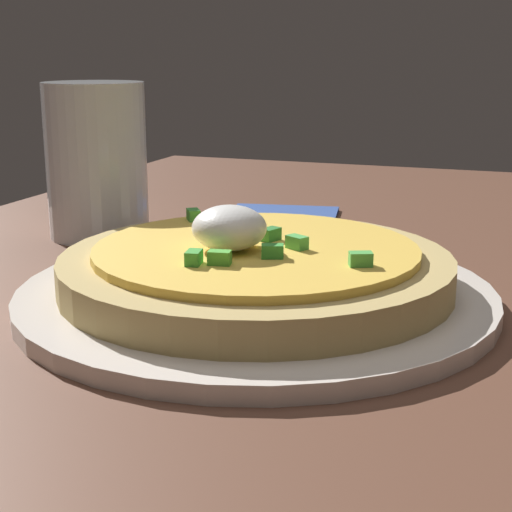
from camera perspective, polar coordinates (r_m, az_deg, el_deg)
The scene contains 5 objects.
dining_table at distance 47.03cm, azimuth 1.17°, elevation -5.74°, with size 126.59×73.42×2.14cm, color brown.
plate at distance 49.13cm, azimuth -0.00°, elevation -2.85°, with size 29.70×29.70×1.06cm, color silver.
pizza at distance 48.55cm, azimuth -0.07°, elevation -0.74°, with size 24.33×24.33×5.36cm.
cup_near at distance 67.04cm, azimuth -11.52°, elevation 6.61°, with size 8.33×8.33×12.83cm.
napkin at distance 73.02cm, azimuth 1.83°, elevation 2.82°, with size 10.14×10.14×0.40cm, color #2E4A8F.
Camera 1 is at (41.71, 13.98, 17.70)cm, focal length 54.93 mm.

